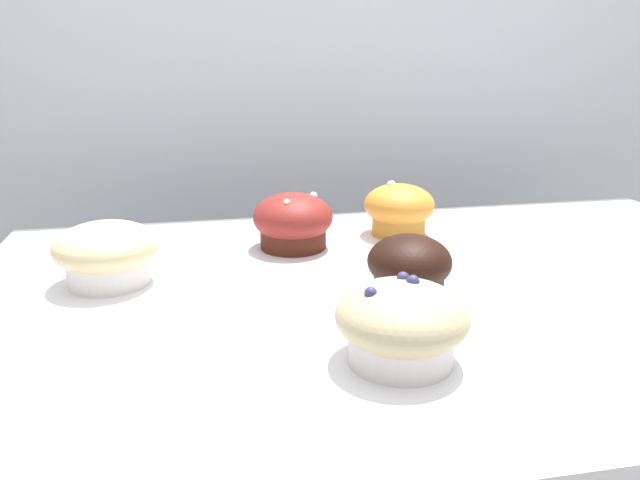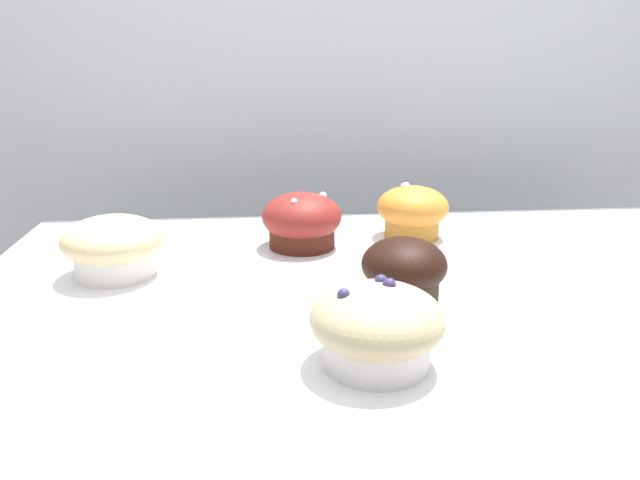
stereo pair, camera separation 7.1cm
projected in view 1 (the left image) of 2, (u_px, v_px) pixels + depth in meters
The scene contains 6 objects.
wall_back at pixel (316, 171), 1.25m from camera, with size 3.20×0.10×1.80m, color silver.
muffin_front_center at pixel (107, 253), 0.69m from camera, with size 0.12×0.12×0.07m.
muffin_back_left at pixel (409, 268), 0.66m from camera, with size 0.09×0.09×0.07m.
muffin_back_right at pixel (293, 222), 0.82m from camera, with size 0.10×0.10×0.07m.
muffin_front_left at pixel (399, 209), 0.87m from camera, with size 0.10×0.10×0.08m.
muffin_front_right at pixel (402, 323), 0.52m from camera, with size 0.11×0.11×0.08m.
Camera 1 is at (-0.23, -0.61, 1.15)m, focal length 35.00 mm.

